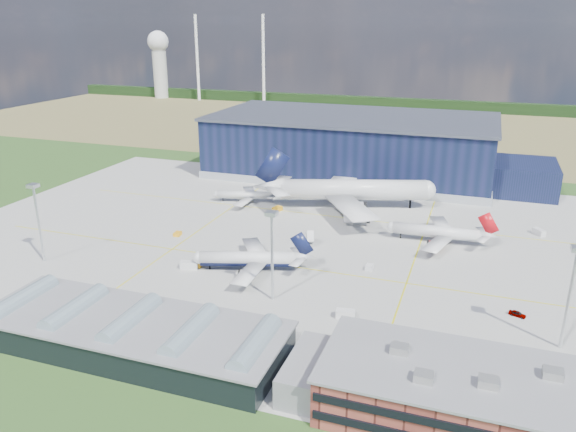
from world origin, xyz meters
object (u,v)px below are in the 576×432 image
object	(u,v)px
gse_van_c	(345,314)
airliner_red	(436,226)
gse_tug_a	(199,263)
car_a	(517,314)
gse_tug_c	(277,209)
light_mast_center	(272,241)
ops_building	(454,393)
gse_cart_b	(409,200)
light_mast_east	(572,281)
airstair	(310,240)
gse_tug_b	(178,234)
gse_van_b	(539,232)
airliner_widebody	(354,179)
airliner_navy	(248,251)
gse_van_a	(189,265)
hangar	(358,148)
light_mast_west	(37,210)
airliner_regional	(244,191)
car_b	(349,353)

from	to	relation	value
gse_van_c	airliner_red	bearing A→B (deg)	-24.58
gse_tug_a	gse_van_c	xyz separation A→B (m)	(46.03, -15.01, 0.21)
car_a	gse_tug_c	bearing A→B (deg)	76.32
light_mast_center	airliner_red	bearing A→B (deg)	56.66
ops_building	gse_cart_b	distance (m)	124.46
gse_van_c	light_mast_east	bearing A→B (deg)	-95.58
airstair	gse_tug_a	bearing A→B (deg)	-157.37
gse_tug_c	gse_van_c	xyz separation A→B (m)	(41.95, -67.20, 0.26)
ops_building	gse_tug_a	xyz separation A→B (m)	(-71.78, 41.97, -3.96)
gse_van_c	gse_tug_b	bearing A→B (deg)	52.81
gse_van_b	ops_building	bearing A→B (deg)	-139.04
airliner_widebody	airliner_navy	bearing A→B (deg)	-121.18
airliner_red	car_a	world-z (taller)	airliner_red
gse_van_a	gse_van_b	xyz separation A→B (m)	(93.35, 60.41, -0.07)
airliner_red	gse_tug_c	xyz separation A→B (m)	(-56.89, 12.15, -4.76)
hangar	gse_van_c	distance (m)	130.98
hangar	light_mast_west	size ratio (longest dim) A/B	6.30
airliner_regional	gse_van_a	xyz separation A→B (m)	(9.77, -60.70, -3.28)
gse_cart_b	gse_tug_a	bearing A→B (deg)	178.52
airliner_navy	gse_cart_b	xyz separation A→B (m)	(33.37, 78.06, -4.94)
airliner_navy	gse_tug_a	xyz separation A→B (m)	(-14.18, -1.97, -4.68)
airliner_red	gse_tug_a	bearing A→B (deg)	32.03
gse_van_b	airliner_navy	bearing A→B (deg)	178.00
airliner_navy	light_mast_east	bearing A→B (deg)	152.03
gse_van_b	airstair	world-z (taller)	airstair
light_mast_center	airstair	xyz separation A→B (m)	(-1.91, 36.90, -13.76)
airliner_navy	airliner_regional	bearing A→B (deg)	-83.31
gse_van_b	airliner_widebody	bearing A→B (deg)	136.08
gse_van_b	gse_van_c	distance (m)	85.94
car_a	airstair	bearing A→B (deg)	86.32
ops_building	car_b	bearing A→B (deg)	150.48
gse_tug_c	hangar	bearing A→B (deg)	95.08
airstair	car_b	world-z (taller)	airstair
hangar	airliner_red	bearing A→B (deg)	-60.38
gse_tug_c	gse_tug_b	bearing A→B (deg)	-103.13
hangar	light_mast_east	world-z (taller)	hangar
airliner_navy	car_b	bearing A→B (deg)	120.95
gse_van_c	car_a	size ratio (longest dim) A/B	1.12
airliner_widebody	gse_van_b	world-z (taller)	airliner_widebody
light_mast_east	gse_van_a	bearing A→B (deg)	174.31
hangar	airliner_regional	bearing A→B (deg)	-119.43
light_mast_west	gse_tug_c	distance (m)	81.04
airstair	car_a	distance (m)	64.20
light_mast_west	airstair	size ratio (longest dim) A/B	4.41
airstair	gse_van_b	bearing A→B (deg)	3.66
gse_cart_b	airstair	bearing A→B (deg)	-173.14
gse_tug_c	car_a	xyz separation A→B (m)	(79.57, -53.04, -0.12)
light_mast_west	airliner_red	xyz separation A→B (m)	(104.20, 52.00, -9.88)
light_mast_center	airstair	size ratio (longest dim) A/B	4.41
gse_cart_b	car_a	bearing A→B (deg)	-126.71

